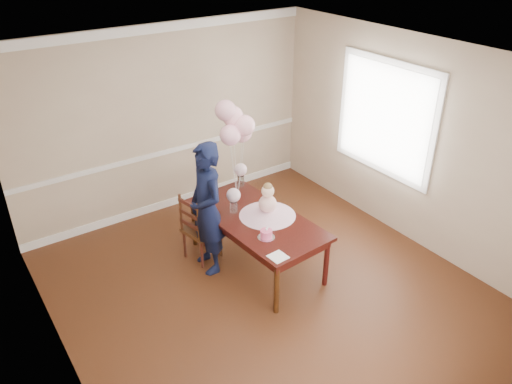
% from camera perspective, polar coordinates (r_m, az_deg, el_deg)
% --- Properties ---
extents(floor, '(4.50, 5.00, 0.00)m').
position_cam_1_polar(floor, '(6.01, 1.58, -11.34)').
color(floor, '#381B0E').
rests_on(floor, ground).
extents(ceiling, '(4.50, 5.00, 0.02)m').
position_cam_1_polar(ceiling, '(4.74, 2.03, 14.43)').
color(ceiling, silver).
rests_on(ceiling, wall_back).
extents(wall_back, '(4.50, 0.02, 2.70)m').
position_cam_1_polar(wall_back, '(7.22, -10.12, 7.93)').
color(wall_back, tan).
rests_on(wall_back, floor).
extents(wall_front, '(4.50, 0.02, 2.70)m').
position_cam_1_polar(wall_front, '(3.91, 24.71, -14.78)').
color(wall_front, tan).
rests_on(wall_front, floor).
extents(wall_left, '(0.02, 5.00, 2.70)m').
position_cam_1_polar(wall_left, '(4.50, -22.30, -7.92)').
color(wall_left, tan).
rests_on(wall_left, floor).
extents(wall_right, '(0.02, 5.00, 2.70)m').
position_cam_1_polar(wall_right, '(6.69, 17.60, 5.29)').
color(wall_right, tan).
rests_on(wall_right, floor).
extents(chair_rail_trim, '(4.50, 0.02, 0.07)m').
position_cam_1_polar(chair_rail_trim, '(7.38, -9.79, 4.65)').
color(chair_rail_trim, white).
rests_on(chair_rail_trim, wall_back).
extents(crown_molding, '(4.50, 0.02, 0.12)m').
position_cam_1_polar(crown_molding, '(6.86, -11.04, 17.92)').
color(crown_molding, white).
rests_on(crown_molding, wall_back).
extents(baseboard_trim, '(4.50, 0.02, 0.12)m').
position_cam_1_polar(baseboard_trim, '(7.76, -9.28, -1.01)').
color(baseboard_trim, white).
rests_on(baseboard_trim, floor).
extents(window_frame, '(0.02, 1.66, 1.56)m').
position_cam_1_polar(window_frame, '(6.90, 14.54, 8.22)').
color(window_frame, white).
rests_on(window_frame, wall_right).
extents(window_blinds, '(0.01, 1.50, 1.40)m').
position_cam_1_polar(window_blinds, '(6.88, 14.44, 8.19)').
color(window_blinds, white).
rests_on(window_blinds, wall_right).
extents(dining_table_top, '(1.03, 1.88, 0.05)m').
position_cam_1_polar(dining_table_top, '(6.07, 0.04, -3.10)').
color(dining_table_top, black).
rests_on(dining_table_top, table_leg_fl).
extents(table_apron, '(0.94, 1.79, 0.09)m').
position_cam_1_polar(table_apron, '(6.11, 0.04, -3.65)').
color(table_apron, black).
rests_on(table_apron, table_leg_fl).
extents(table_leg_fl, '(0.07, 0.07, 0.64)m').
position_cam_1_polar(table_leg_fl, '(5.55, 2.37, -11.04)').
color(table_leg_fl, black).
rests_on(table_leg_fl, floor).
extents(table_leg_fr, '(0.07, 0.07, 0.64)m').
position_cam_1_polar(table_leg_fr, '(5.98, 8.03, -8.00)').
color(table_leg_fr, black).
rests_on(table_leg_fr, floor).
extents(table_leg_bl, '(0.07, 0.07, 0.64)m').
position_cam_1_polar(table_leg_bl, '(6.66, -7.07, -3.66)').
color(table_leg_bl, black).
rests_on(table_leg_bl, floor).
extents(table_leg_br, '(0.07, 0.07, 0.64)m').
position_cam_1_polar(table_leg_br, '(7.02, -1.77, -1.58)').
color(table_leg_br, black).
rests_on(table_leg_br, floor).
extents(baby_skirt, '(0.74, 0.74, 0.09)m').
position_cam_1_polar(baby_skirt, '(6.08, 1.32, -2.31)').
color(baby_skirt, '#DCA2BD').
rests_on(baby_skirt, dining_table_top).
extents(baby_torso, '(0.22, 0.22, 0.22)m').
position_cam_1_polar(baby_torso, '(6.02, 1.33, -1.34)').
color(baby_torso, '#FEA0C2').
rests_on(baby_torso, baby_skirt).
extents(baby_head, '(0.16, 0.16, 0.16)m').
position_cam_1_polar(baby_head, '(5.93, 1.35, 0.11)').
color(baby_head, beige).
rests_on(baby_head, baby_torso).
extents(baby_hair, '(0.11, 0.11, 0.11)m').
position_cam_1_polar(baby_hair, '(5.91, 1.36, 0.57)').
color(baby_hair, brown).
rests_on(baby_hair, baby_head).
extents(cake_platter, '(0.21, 0.21, 0.01)m').
position_cam_1_polar(cake_platter, '(5.69, 1.18, -5.21)').
color(cake_platter, silver).
rests_on(cake_platter, dining_table_top).
extents(birthday_cake, '(0.15, 0.15, 0.09)m').
position_cam_1_polar(birthday_cake, '(5.67, 1.18, -4.79)').
color(birthday_cake, '#E6487D').
rests_on(birthday_cake, cake_platter).
extents(cake_flower_a, '(0.03, 0.03, 0.03)m').
position_cam_1_polar(cake_flower_a, '(5.63, 1.19, -4.29)').
color(cake_flower_a, white).
rests_on(cake_flower_a, birthday_cake).
extents(cake_flower_b, '(0.03, 0.03, 0.03)m').
position_cam_1_polar(cake_flower_b, '(5.66, 1.28, -4.12)').
color(cake_flower_b, silver).
rests_on(cake_flower_b, birthday_cake).
extents(rose_vase_near, '(0.10, 0.10, 0.15)m').
position_cam_1_polar(rose_vase_near, '(6.14, -2.55, -1.70)').
color(rose_vase_near, white).
rests_on(rose_vase_near, dining_table_top).
extents(roses_near, '(0.17, 0.17, 0.17)m').
position_cam_1_polar(roses_near, '(6.06, -2.59, -0.36)').
color(roses_near, beige).
rests_on(roses_near, rose_vase_near).
extents(rose_vase_far, '(0.10, 0.10, 0.15)m').
position_cam_1_polar(rose_vase_far, '(6.74, -1.75, 1.31)').
color(rose_vase_far, silver).
rests_on(rose_vase_far, dining_table_top).
extents(roses_far, '(0.17, 0.17, 0.17)m').
position_cam_1_polar(roses_far, '(6.67, -1.77, 2.57)').
color(roses_far, silver).
rests_on(roses_far, rose_vase_far).
extents(napkin, '(0.19, 0.19, 0.01)m').
position_cam_1_polar(napkin, '(5.39, 2.53, -7.41)').
color(napkin, white).
rests_on(napkin, dining_table_top).
extents(balloon_weight, '(0.04, 0.04, 0.02)m').
position_cam_1_polar(balloon_weight, '(6.45, -2.10, -0.73)').
color(balloon_weight, silver).
rests_on(balloon_weight, dining_table_top).
extents(balloon_a, '(0.26, 0.26, 0.26)m').
position_cam_1_polar(balloon_a, '(6.00, -2.96, 6.52)').
color(balloon_a, '#FFB4CD').
rests_on(balloon_a, balloon_ribbon_a).
extents(balloon_b, '(0.26, 0.26, 0.26)m').
position_cam_1_polar(balloon_b, '(6.03, -1.31, 7.61)').
color(balloon_b, '#FFB4C7').
rests_on(balloon_b, balloon_ribbon_b).
extents(balloon_c, '(0.26, 0.26, 0.26)m').
position_cam_1_polar(balloon_c, '(6.06, -2.67, 8.62)').
color(balloon_c, '#FFB4C6').
rests_on(balloon_c, balloon_ribbon_c).
extents(balloon_d, '(0.26, 0.26, 0.26)m').
position_cam_1_polar(balloon_d, '(6.00, -3.50, 9.29)').
color(balloon_d, '#E2A0B4').
rests_on(balloon_d, balloon_ribbon_d).
extents(balloon_e, '(0.26, 0.26, 0.26)m').
position_cam_1_polar(balloon_e, '(6.20, -1.62, 6.84)').
color(balloon_e, '#FAB1BF').
rests_on(balloon_e, balloon_ribbon_e).
extents(balloon_ribbon_a, '(0.08, 0.01, 0.76)m').
position_cam_1_polar(balloon_ribbon_a, '(6.24, -2.50, 2.20)').
color(balloon_ribbon_a, white).
rests_on(balloon_ribbon_a, balloon_weight).
extents(balloon_ribbon_b, '(0.10, 0.04, 0.85)m').
position_cam_1_polar(balloon_ribbon_b, '(6.25, -1.71, 2.73)').
color(balloon_ribbon_b, white).
rests_on(balloon_ribbon_b, balloon_weight).
extents(balloon_ribbon_c, '(0.01, 0.09, 0.95)m').
position_cam_1_polar(balloon_ribbon_c, '(6.26, -2.36, 3.23)').
color(balloon_ribbon_c, white).
rests_on(balloon_ribbon_c, balloon_weight).
extents(balloon_ribbon_d, '(0.08, 0.09, 1.04)m').
position_cam_1_polar(balloon_ribbon_d, '(6.23, -2.76, 3.53)').
color(balloon_ribbon_d, white).
rests_on(balloon_ribbon_d, balloon_weight).
extents(balloon_ribbon_e, '(0.12, 0.07, 0.71)m').
position_cam_1_polar(balloon_ribbon_e, '(6.34, -1.86, 2.42)').
color(balloon_ribbon_e, silver).
rests_on(balloon_ribbon_e, balloon_weight).
extents(dining_chair_seat, '(0.48, 0.48, 0.05)m').
position_cam_1_polar(dining_chair_seat, '(6.37, -6.18, -4.29)').
color(dining_chair_seat, '#381F0F').
rests_on(dining_chair_seat, chair_leg_fl).
extents(chair_leg_fl, '(0.04, 0.04, 0.40)m').
position_cam_1_polar(chair_leg_fl, '(6.30, -6.20, -7.10)').
color(chair_leg_fl, '#3D1710').
rests_on(chair_leg_fl, floor).
extents(chair_leg_fr, '(0.04, 0.04, 0.40)m').
position_cam_1_polar(chair_leg_fr, '(6.47, -4.01, -5.85)').
color(chair_leg_fr, '#341B0E').
rests_on(chair_leg_fr, floor).
extents(chair_leg_bl, '(0.04, 0.04, 0.40)m').
position_cam_1_polar(chair_leg_bl, '(6.51, -8.15, -5.90)').
color(chair_leg_bl, '#38160F').
rests_on(chair_leg_bl, floor).
extents(chair_leg_br, '(0.04, 0.04, 0.40)m').
position_cam_1_polar(chair_leg_br, '(6.68, -5.98, -4.74)').
color(chair_leg_br, '#3D1810').
rests_on(chair_leg_br, floor).
extents(chair_back_post_l, '(0.04, 0.04, 0.52)m').
position_cam_1_polar(chair_back_post_l, '(6.02, -6.57, -3.45)').
color(chair_back_post_l, '#3D2310').
rests_on(chair_back_post_l, dining_chair_seat).
extents(chair_back_post_r, '(0.04, 0.04, 0.52)m').
position_cam_1_polar(chair_back_post_r, '(6.24, -8.59, -2.33)').
color(chair_back_post_r, '#3C1E10').
rests_on(chair_back_post_r, dining_chair_seat).
extents(chair_slat_low, '(0.11, 0.36, 0.05)m').
position_cam_1_polar(chair_slat_low, '(6.18, -7.53, -3.75)').
color(chair_slat_low, '#3B1710').
rests_on(chair_slat_low, dining_chair_seat).
extents(chair_slat_mid, '(0.11, 0.36, 0.05)m').
position_cam_1_polar(chair_slat_mid, '(6.11, -7.62, -2.59)').
color(chair_slat_mid, '#35160E').
rests_on(chair_slat_mid, dining_chair_seat).
extents(chair_slat_top, '(0.11, 0.36, 0.05)m').
position_cam_1_polar(chair_slat_top, '(6.03, -7.71, -1.40)').
color(chair_slat_top, '#39140F').
rests_on(chair_slat_top, dining_chair_seat).
extents(woman, '(0.46, 0.64, 1.68)m').
position_cam_1_polar(woman, '(5.96, -5.65, -1.95)').
color(woman, black).
rests_on(woman, floor).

